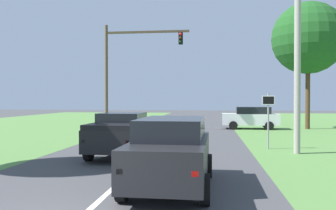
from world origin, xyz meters
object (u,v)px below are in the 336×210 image
object	(u,v)px
pickup_truck_lead	(123,133)
crossing_suv_far	(251,117)
keep_moving_sign	(268,113)
red_suv_near	(171,151)
oak_tree_right	(308,38)
utility_pole_right	(298,48)
traffic_light	(126,62)

from	to	relation	value
pickup_truck_lead	crossing_suv_far	xyz separation A→B (m)	(6.94, 14.33, -0.02)
crossing_suv_far	pickup_truck_lead	bearing A→B (deg)	-115.83
pickup_truck_lead	crossing_suv_far	size ratio (longest dim) A/B	1.17
keep_moving_sign	crossing_suv_far	size ratio (longest dim) A/B	0.60
keep_moving_sign	red_suv_near	bearing A→B (deg)	-115.72
red_suv_near	oak_tree_right	size ratio (longest dim) A/B	0.45
utility_pole_right	keep_moving_sign	bearing A→B (deg)	127.55
oak_tree_right	pickup_truck_lead	bearing A→B (deg)	-127.72
traffic_light	oak_tree_right	world-z (taller)	oak_tree_right
oak_tree_right	crossing_suv_far	xyz separation A→B (m)	(-4.55, -0.53, -6.39)
pickup_truck_lead	traffic_light	xyz separation A→B (m)	(-2.79, 11.93, 4.34)
pickup_truck_lead	crossing_suv_far	distance (m)	15.92
keep_moving_sign	crossing_suv_far	distance (m)	11.64
crossing_suv_far	utility_pole_right	world-z (taller)	utility_pole_right
red_suv_near	traffic_light	bearing A→B (deg)	107.70
red_suv_near	crossing_suv_far	world-z (taller)	red_suv_near
traffic_light	oak_tree_right	bearing A→B (deg)	11.59
pickup_truck_lead	utility_pole_right	world-z (taller)	utility_pole_right
red_suv_near	keep_moving_sign	size ratio (longest dim) A/B	1.71
oak_tree_right	crossing_suv_far	bearing A→B (deg)	-173.39
oak_tree_right	traffic_light	bearing A→B (deg)	-168.41
red_suv_near	pickup_truck_lead	distance (m)	5.82
traffic_light	keep_moving_sign	world-z (taller)	traffic_light
traffic_light	crossing_suv_far	world-z (taller)	traffic_light
traffic_light	keep_moving_sign	bearing A→B (deg)	-44.79
traffic_light	keep_moving_sign	xyz separation A→B (m)	(9.27, -9.20, -3.58)
keep_moving_sign	oak_tree_right	xyz separation A→B (m)	(5.02, 12.13, 5.60)
utility_pole_right	oak_tree_right	bearing A→B (deg)	73.48
pickup_truck_lead	utility_pole_right	size ratio (longest dim) A/B	0.57
oak_tree_right	keep_moving_sign	bearing A→B (deg)	-112.48
keep_moving_sign	pickup_truck_lead	bearing A→B (deg)	-157.11
red_suv_near	oak_tree_right	world-z (taller)	oak_tree_right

